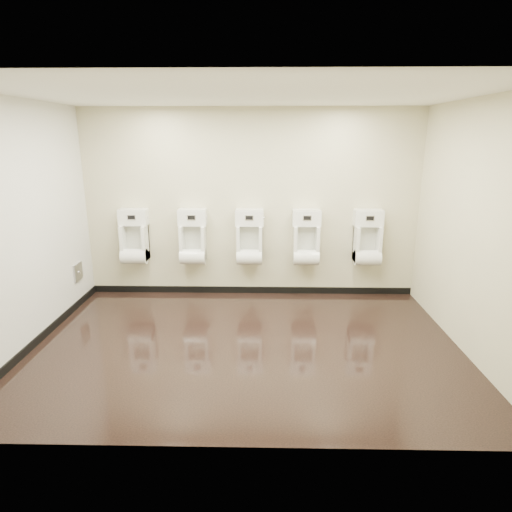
{
  "coord_description": "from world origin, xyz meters",
  "views": [
    {
      "loc": [
        0.21,
        -4.61,
        2.39
      ],
      "look_at": [
        0.1,
        0.55,
        0.94
      ],
      "focal_mm": 30.0,
      "sensor_mm": 36.0,
      "label": 1
    }
  ],
  "objects": [
    {
      "name": "front_wall",
      "position": [
        0.0,
        -1.75,
        1.4
      ],
      "size": [
        5.0,
        0.02,
        2.8
      ],
      "primitive_type": "cube",
      "color": "beige",
      "rests_on": "ground"
    },
    {
      "name": "skirting_left",
      "position": [
        -2.49,
        0.0,
        0.05
      ],
      "size": [
        0.02,
        3.5,
        0.1
      ],
      "primitive_type": "cube",
      "color": "black",
      "rests_on": "ground"
    },
    {
      "name": "tile_overlay_left",
      "position": [
        -2.5,
        0.0,
        1.4
      ],
      "size": [
        0.01,
        3.5,
        2.8
      ],
      "primitive_type": "cube",
      "color": "white",
      "rests_on": "ground"
    },
    {
      "name": "urinal_1",
      "position": [
        -0.87,
        1.61,
        0.87
      ],
      "size": [
        0.43,
        0.32,
        0.8
      ],
      "color": "silver",
      "rests_on": "back_wall"
    },
    {
      "name": "right_wall",
      "position": [
        2.5,
        0.0,
        1.4
      ],
      "size": [
        0.02,
        3.5,
        2.8
      ],
      "primitive_type": "cube",
      "color": "beige",
      "rests_on": "ground"
    },
    {
      "name": "left_wall",
      "position": [
        -2.5,
        0.0,
        1.4
      ],
      "size": [
        0.02,
        3.5,
        2.8
      ],
      "primitive_type": "cube",
      "color": "beige",
      "rests_on": "ground"
    },
    {
      "name": "urinal_3",
      "position": [
        0.83,
        1.61,
        0.87
      ],
      "size": [
        0.43,
        0.32,
        0.8
      ],
      "color": "silver",
      "rests_on": "back_wall"
    },
    {
      "name": "ground",
      "position": [
        0.0,
        0.0,
        0.0
      ],
      "size": [
        5.0,
        3.5,
        0.0
      ],
      "primitive_type": "cube",
      "color": "black",
      "rests_on": "ground"
    },
    {
      "name": "access_panel",
      "position": [
        -2.48,
        1.2,
        0.5
      ],
      "size": [
        0.04,
        0.25,
        0.25
      ],
      "color": "#9E9EA3",
      "rests_on": "left_wall"
    },
    {
      "name": "urinal_0",
      "position": [
        -1.75,
        1.61,
        0.87
      ],
      "size": [
        0.43,
        0.32,
        0.8
      ],
      "color": "silver",
      "rests_on": "back_wall"
    },
    {
      "name": "skirting_back",
      "position": [
        0.0,
        1.74,
        0.05
      ],
      "size": [
        5.0,
        0.02,
        0.1
      ],
      "primitive_type": "cube",
      "color": "black",
      "rests_on": "ground"
    },
    {
      "name": "urinal_2",
      "position": [
        -0.02,
        1.61,
        0.87
      ],
      "size": [
        0.43,
        0.32,
        0.8
      ],
      "color": "silver",
      "rests_on": "back_wall"
    },
    {
      "name": "ceiling",
      "position": [
        0.0,
        0.0,
        2.8
      ],
      "size": [
        5.0,
        3.5,
        0.0
      ],
      "primitive_type": "cube",
      "color": "white"
    },
    {
      "name": "back_wall",
      "position": [
        0.0,
        1.75,
        1.4
      ],
      "size": [
        5.0,
        0.02,
        2.8
      ],
      "primitive_type": "cube",
      "color": "beige",
      "rests_on": "ground"
    },
    {
      "name": "urinal_4",
      "position": [
        1.74,
        1.61,
        0.87
      ],
      "size": [
        0.43,
        0.32,
        0.8
      ],
      "color": "silver",
      "rests_on": "back_wall"
    }
  ]
}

